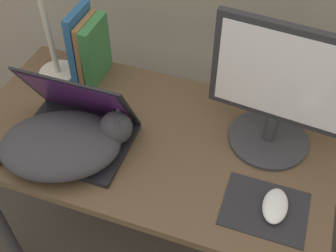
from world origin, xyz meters
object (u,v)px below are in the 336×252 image
object	(u,v)px
laptop	(76,127)
computer_mouse	(275,206)
external_monitor	(281,91)
cat	(65,143)
book_row	(89,47)

from	to	relation	value
laptop	computer_mouse	xyz separation A→B (m)	(0.60, -0.05, -0.03)
laptop	computer_mouse	world-z (taller)	laptop
external_monitor	computer_mouse	world-z (taller)	external_monitor
cat	external_monitor	distance (m)	0.61
cat	computer_mouse	size ratio (longest dim) A/B	3.84
cat	book_row	bearing A→B (deg)	105.08
book_row	computer_mouse	bearing A→B (deg)	-26.12
laptop	book_row	world-z (taller)	book_row
computer_mouse	external_monitor	bearing A→B (deg)	104.04
laptop	computer_mouse	size ratio (longest dim) A/B	2.98
cat	computer_mouse	bearing A→B (deg)	1.66
laptop	book_row	bearing A→B (deg)	107.69
laptop	book_row	distance (m)	0.31
laptop	cat	bearing A→B (deg)	-85.99
cat	book_row	size ratio (longest dim) A/B	1.72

